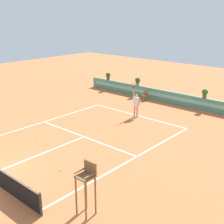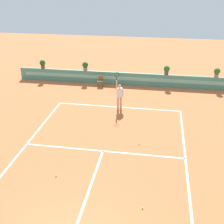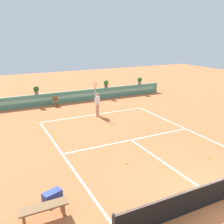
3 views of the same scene
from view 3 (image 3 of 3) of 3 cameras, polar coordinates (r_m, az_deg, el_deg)
The scene contains 14 objects.
ground_plane at distance 14.83m, azimuth 5.05°, elevation -6.72°, with size 60.00×60.00×0.00m, color #C66B3D.
court_lines at distance 15.40m, azimuth 3.65°, elevation -5.76°, with size 8.32×11.94×0.01m.
net at distance 10.58m, azimuth 22.99°, elevation -15.37°, with size 8.92×0.10×1.00m.
back_wall_barrier at distance 23.70m, azimuth -8.16°, elevation 3.48°, with size 18.00×0.21×1.00m.
ball_kid_chair at distance 22.49m, azimuth -12.37°, elevation 2.47°, with size 0.44×0.44×0.85m.
bench_courtside at distance 9.36m, azimuth -14.92°, elevation -20.11°, with size 1.60×0.44×0.51m.
gear_bag at distance 10.28m, azimuth -13.06°, elevation -17.58°, with size 0.70×0.36×0.36m, color navy.
tennis_player at distance 19.21m, azimuth -3.29°, elevation 2.16°, with size 0.56×0.36×2.58m.
tennis_ball_near_baseline at distance 13.87m, azimuth 20.60°, elevation -9.41°, with size 0.07×0.07×0.07m, color #CCE033.
tennis_ball_mid_court at distance 16.77m, azimuth 7.84°, elevation -3.85°, with size 0.07×0.07×0.07m, color #CCE033.
tennis_ball_by_sideline at distance 12.52m, azimuth 3.27°, elevation -11.20°, with size 0.07×0.07×0.07m, color #CCE033.
potted_plant_left at distance 22.70m, azimuth -16.40°, elevation 4.73°, with size 0.48×0.48×0.72m.
potted_plant_far_right at distance 26.45m, azimuth 6.11°, elevation 6.97°, with size 0.48×0.48×0.72m.
potted_plant_right at distance 24.65m, azimuth -1.33°, elevation 6.34°, with size 0.48×0.48×0.72m.
Camera 3 is at (-7.22, -5.52, 5.92)m, focal length 41.40 mm.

